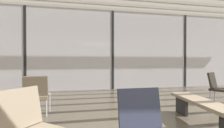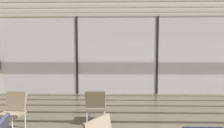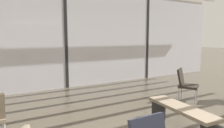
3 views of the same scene
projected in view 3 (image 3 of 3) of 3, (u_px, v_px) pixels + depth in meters
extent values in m
cube|color=silver|center=(66.00, 38.00, 7.04)|extent=(14.00, 0.08, 3.38)
cube|color=black|center=(66.00, 38.00, 7.04)|extent=(0.10, 0.12, 3.38)
cube|color=black|center=(147.00, 38.00, 8.78)|extent=(0.10, 0.12, 3.38)
ellipsoid|color=silver|center=(39.00, 32.00, 10.55)|extent=(12.73, 3.97, 3.97)
sphere|color=black|center=(3.00, 23.00, 8.10)|extent=(0.28, 0.28, 0.28)
sphere|color=black|center=(27.00, 24.00, 8.55)|extent=(0.28, 0.28, 0.28)
sphere|color=black|center=(50.00, 24.00, 9.00)|extent=(0.28, 0.28, 0.28)
sphere|color=black|center=(70.00, 25.00, 9.44)|extent=(0.28, 0.28, 0.28)
cube|color=#28231E|center=(188.00, 86.00, 5.72)|extent=(0.66, 0.66, 0.06)
cube|color=#28231E|center=(181.00, 77.00, 5.79)|extent=(0.48, 0.37, 0.44)
cylinder|color=#BCBCC1|center=(195.00, 97.00, 5.46)|extent=(0.03, 0.03, 0.37)
cylinder|color=#BCBCC1|center=(197.00, 93.00, 5.83)|extent=(0.03, 0.03, 0.37)
cylinder|color=#BCBCC1|center=(179.00, 95.00, 5.66)|extent=(0.03, 0.03, 0.37)
cylinder|color=#BCBCC1|center=(182.00, 91.00, 6.03)|extent=(0.03, 0.03, 0.37)
cylinder|color=#BCBCC1|center=(3.00, 124.00, 3.74)|extent=(0.03, 0.03, 0.37)
cube|color=#7F705B|center=(181.00, 108.00, 3.85)|extent=(0.54, 1.53, 0.06)
cube|color=#262628|center=(158.00, 109.00, 4.49)|extent=(0.06, 0.36, 0.41)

